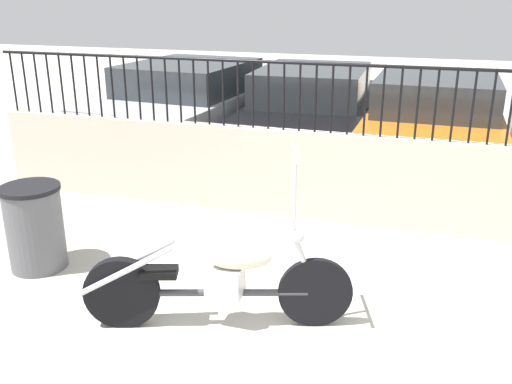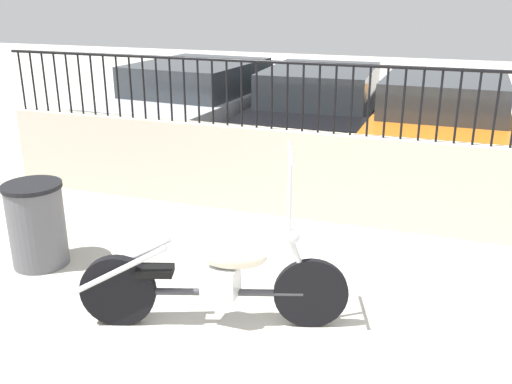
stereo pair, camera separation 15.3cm
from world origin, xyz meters
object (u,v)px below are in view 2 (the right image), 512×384
Objects in this scene: trash_bin at (37,224)px; car_black at (322,109)px; motorcycle_dark_grey at (204,280)px; car_silver at (203,103)px; car_orange at (442,123)px.

car_black reaches higher than trash_bin.
motorcycle_dark_grey reaches higher than car_silver.
trash_bin is 5.67m from car_orange.
car_silver reaches higher than trash_bin.
car_silver is (-0.31, 4.59, 0.30)m from trash_bin.
motorcycle_dark_grey is 0.52× the size of car_orange.
trash_bin is at bearing 143.13° from car_orange.
motorcycle_dark_grey is 0.45× the size of car_silver.
motorcycle_dark_grey is 5.37m from car_black.
car_orange is at bearing -104.86° from car_black.
car_silver reaches higher than car_black.
car_black is at bearing -75.86° from car_silver.
car_black is at bearing 71.69° from trash_bin.
car_black is (1.94, 0.31, -0.03)m from car_silver.
car_black is at bearing 75.81° from motorcycle_dark_grey.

